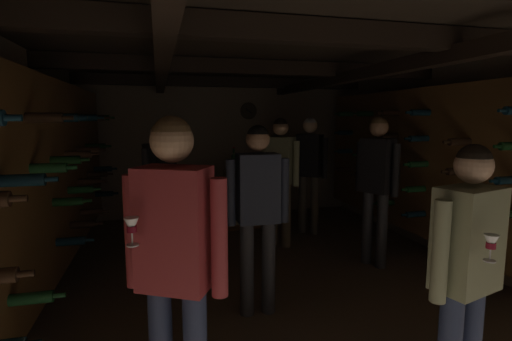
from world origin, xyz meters
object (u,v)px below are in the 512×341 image
Objects in this scene: person_guest_near_left at (175,252)px; person_guest_near_right at (466,262)px; person_guest_mid_right at (377,176)px; person_guest_rear_center at (280,169)px; wine_crate_stack at (242,199)px; display_bottle at (234,161)px; person_guest_far_right at (309,164)px; person_guest_far_left at (160,178)px; person_host_center at (258,203)px.

person_guest_near_right is at bearing -8.81° from person_guest_near_left.
person_guest_mid_right reaches higher than person_guest_near_right.
person_guest_mid_right is (0.84, -0.92, 0.01)m from person_guest_rear_center.
person_guest_mid_right reaches higher than wine_crate_stack.
wine_crate_stack is 2.57× the size of display_bottle.
display_bottle is at bearing 96.31° from person_guest_near_right.
wine_crate_stack is at bearing 106.94° from person_guest_rear_center.
display_bottle is 0.21× the size of person_guest_far_right.
person_guest_mid_right is at bearing 69.89° from person_guest_near_right.
person_guest_near_right is (0.34, -4.09, 0.48)m from wine_crate_stack.
person_guest_mid_right is at bearing -59.11° from wine_crate_stack.
person_guest_mid_right reaches higher than person_guest_near_left.
person_guest_near_left is 1.00× the size of person_guest_far_right.
person_guest_far_right is (2.05, 3.31, -0.00)m from person_guest_near_left.
person_guest_far_left is 0.96× the size of person_guest_far_right.
display_bottle is 1.16m from person_guest_far_right.
person_guest_mid_right is at bearing -57.16° from display_bottle.
person_guest_far_right is (1.32, 2.11, 0.05)m from person_host_center.
person_guest_far_right is at bearing 81.28° from person_guest_near_right.
person_guest_rear_center is 0.99× the size of person_guest_mid_right.
person_host_center is at bearing -154.63° from person_guest_mid_right.
person_guest_rear_center is (1.52, 0.08, 0.04)m from person_guest_far_left.
person_guest_near_right is at bearing -89.24° from person_guest_rear_center.
display_bottle is at bearing 83.29° from person_host_center.
person_guest_far_right reaches higher than person_guest_near_right.
person_guest_far_left is 3.40m from person_guest_near_right.
person_host_center is (-0.32, -2.69, -0.05)m from display_bottle.
display_bottle reaches higher than wine_crate_stack.
person_guest_rear_center is at bearing 62.97° from person_guest_near_left.
person_guest_rear_center is (0.30, -0.99, 0.57)m from wine_crate_stack.
person_guest_near_left reaches higher than person_guest_near_right.
display_bottle is (-0.11, 0.04, 0.59)m from wine_crate_stack.
wine_crate_stack is at bearing 41.34° from person_guest_far_left.
person_guest_rear_center is at bearing 2.95° from person_guest_far_left.
display_bottle is 0.21× the size of person_guest_rear_center.
display_bottle is at bearing 74.94° from person_guest_near_left.
person_host_center is at bearing 58.72° from person_guest_near_left.
person_guest_near_left is 1.53m from person_guest_near_right.
display_bottle is 1.56m from person_guest_far_left.
person_guest_near_left is at bearing -105.06° from display_bottle.
person_guest_far_left is 1.52m from person_guest_rear_center.
person_guest_near_right is (-0.54, -3.55, -0.10)m from person_guest_far_right.
person_guest_far_right is (0.89, -0.55, 0.58)m from wine_crate_stack.
person_guest_near_right is at bearing -61.74° from person_host_center.
person_guest_near_right is (0.77, -1.44, -0.05)m from person_host_center.
wine_crate_stack is 0.53× the size of person_guest_near_left.
person_guest_near_left reaches higher than display_bottle.
person_guest_far_left is (-1.10, -1.11, -0.06)m from display_bottle.
person_guest_mid_right is at bearing -47.56° from person_guest_rear_center.
person_guest_rear_center reaches higher than wine_crate_stack.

